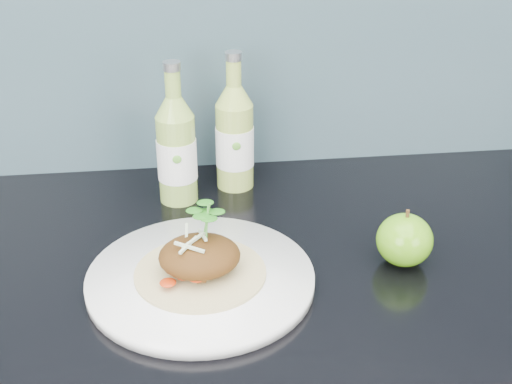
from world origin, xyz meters
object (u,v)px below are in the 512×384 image
at_px(green_apple, 405,240).
at_px(cider_bottle_left, 177,150).
at_px(cider_bottle_right, 235,137).
at_px(dinner_plate, 201,279).

bearing_deg(green_apple, cider_bottle_left, 143.74).
bearing_deg(cider_bottle_right, green_apple, -28.51).
height_order(dinner_plate, cider_bottle_left, cider_bottle_left).
bearing_deg(cider_bottle_right, dinner_plate, -81.74).
relative_size(dinner_plate, cider_bottle_right, 1.62).
bearing_deg(green_apple, dinner_plate, -176.15).
bearing_deg(dinner_plate, cider_bottle_right, 75.46).
relative_size(green_apple, cider_bottle_right, 0.39).
xyz_separation_m(dinner_plate, cider_bottle_left, (-0.02, 0.24, 0.08)).
xyz_separation_m(green_apple, cider_bottle_right, (-0.21, 0.26, 0.05)).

